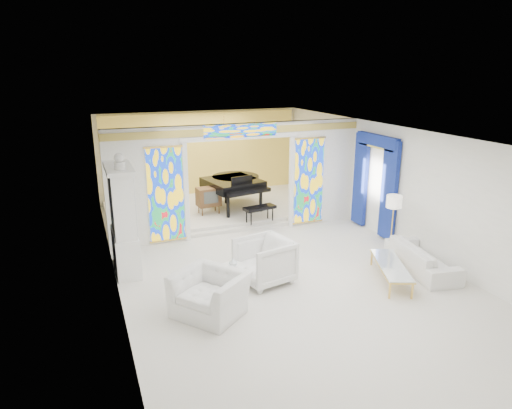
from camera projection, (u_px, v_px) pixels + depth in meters
name	position (u px, v px, depth m)	size (l,w,h in m)	color
floor	(268.00, 258.00, 10.92)	(12.00, 12.00, 0.00)	silver
ceiling	(269.00, 133.00, 10.06)	(7.00, 12.00, 0.02)	white
wall_back	(202.00, 155.00, 15.85)	(7.00, 0.02, 3.00)	silver
wall_front	(476.00, 333.00, 5.14)	(7.00, 0.02, 3.00)	silver
wall_left	(110.00, 215.00, 9.27)	(0.02, 12.00, 3.00)	silver
wall_right	(394.00, 185.00, 11.71)	(0.02, 12.00, 3.00)	silver
partition_wall	(240.00, 174.00, 12.23)	(7.00, 0.22, 3.00)	silver
stained_glass_left	(166.00, 195.00, 11.53)	(0.90, 0.04, 2.40)	gold
stained_glass_right	(309.00, 181.00, 12.94)	(0.90, 0.04, 2.40)	gold
stained_glass_transom	(241.00, 131.00, 11.80)	(2.00, 0.04, 0.34)	gold
alcove_platform	(219.00, 208.00, 14.55)	(6.80, 3.80, 0.18)	silver
gold_curtain_back	(203.00, 155.00, 15.74)	(6.70, 0.10, 2.90)	#E6C450
chandelier	(224.00, 131.00, 13.83)	(0.48, 0.48, 0.30)	gold
blue_drapes	(375.00, 176.00, 12.28)	(0.14, 1.85, 2.65)	navy
china_cabinet	(123.00, 220.00, 9.99)	(0.56, 1.46, 2.72)	white
armchair_left	(210.00, 294.00, 8.35)	(1.23, 1.08, 0.80)	white
armchair_right	(264.00, 261.00, 9.60)	(1.02, 1.05, 0.96)	silver
sofa	(422.00, 258.00, 10.20)	(2.04, 0.80, 0.60)	white
side_table	(233.00, 276.00, 9.07)	(0.51, 0.51, 0.62)	white
vase	(233.00, 262.00, 8.98)	(0.16, 0.16, 0.17)	white
coffee_table	(391.00, 266.00, 9.67)	(1.16, 1.79, 0.38)	silver
floor_lamp	(394.00, 205.00, 10.78)	(0.39, 0.39, 1.50)	gold
grand_piano	(235.00, 183.00, 14.17)	(1.99, 3.06, 1.14)	black
tv_console	(209.00, 197.00, 13.60)	(0.71, 0.51, 0.79)	#53391E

